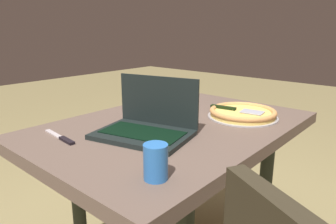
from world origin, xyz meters
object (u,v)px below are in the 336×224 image
Objects in this scene: dining_table at (173,144)px; laptop at (147,124)px; drink_cup at (156,161)px; pizza_plate at (166,108)px; pizza_tray at (243,113)px; table_knife at (62,138)px.

laptop is (0.17, 0.01, 0.13)m from dining_table.
drink_cup is at bearing 48.23° from laptop.
laptop is 3.97× the size of drink_cup.
laptop reaches higher than pizza_plate.
pizza_plate is 2.55× the size of drink_cup.
pizza_plate is (-0.31, -0.18, -0.03)m from laptop.
dining_table is at bearing -145.40° from drink_cup.
laptop is 0.37m from drink_cup.
laptop is 1.56× the size of pizza_plate.
pizza_tray is 0.71m from drink_cup.
pizza_tray is at bearing 111.83° from pizza_plate.
table_knife is at bearing -24.20° from dining_table.
laptop is 0.36m from pizza_plate.
drink_cup reaches higher than dining_table.
laptop reaches higher than table_knife.
drink_cup reaches higher than pizza_plate.
pizza_plate is 0.72m from drink_cup.
table_knife is 0.48m from drink_cup.
table_knife is (0.25, -0.20, -0.04)m from laptop.
pizza_tray reaches higher than table_knife.
pizza_plate is at bearing -129.84° from dining_table.
table_knife is at bearing -39.46° from laptop.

